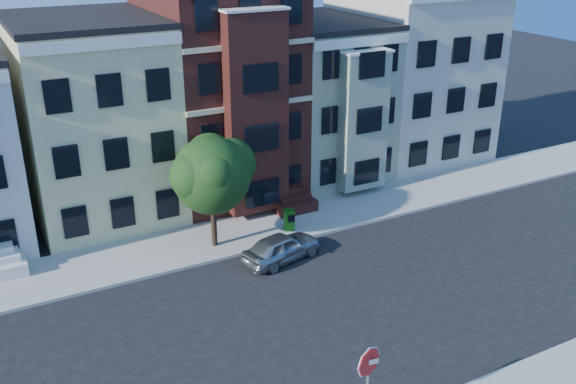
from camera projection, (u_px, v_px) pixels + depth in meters
ground at (358, 303)px, 26.46m from camera, size 120.00×120.00×0.00m
far_sidewalk at (271, 227)px, 32.93m from camera, size 60.00×4.00×0.15m
house_yellow at (93, 121)px, 33.25m from camera, size 7.00×9.00×10.00m
house_brown at (218, 87)px, 35.89m from camera, size 7.00×9.00×12.00m
house_green at (317, 99)px, 39.29m from camera, size 6.00×9.00×9.00m
house_cream at (410, 71)px, 41.93m from camera, size 8.00×9.00×11.00m
street_tree at (212, 181)px, 29.61m from camera, size 6.42×6.42×6.70m
parked_car at (281, 247)px, 29.59m from camera, size 4.18×2.45×1.34m
newspaper_box at (289, 220)px, 32.25m from camera, size 0.60×0.56×1.09m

